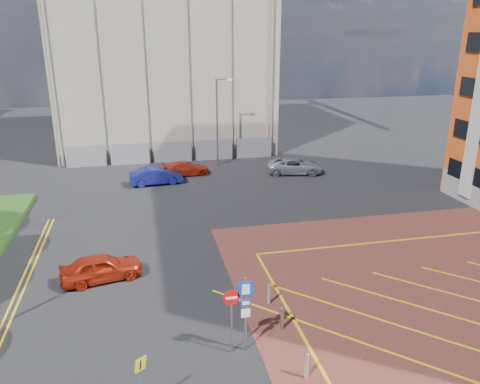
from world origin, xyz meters
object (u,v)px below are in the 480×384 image
object	(u,v)px
warning_sign	(137,380)
car_silver_back	(295,166)
lamp_back	(218,119)
car_red_left	(101,268)
car_red_back	(186,168)
sign_cluster	(240,308)
car_blue_back	(156,176)

from	to	relation	value
warning_sign	car_silver_back	xyz separation A→B (m)	(13.79, 25.36, -0.74)
lamp_back	car_red_left	bearing A→B (deg)	-115.09
car_red_back	car_silver_back	xyz separation A→B (m)	(9.50, -1.53, 0.09)
lamp_back	car_silver_back	distance (m)	8.26
car_red_left	lamp_back	bearing A→B (deg)	-37.44
car_silver_back	car_red_back	bearing A→B (deg)	93.07
sign_cluster	car_silver_back	size ratio (longest dim) A/B	0.65
sign_cluster	car_red_back	bearing A→B (deg)	89.01
lamp_back	car_red_back	distance (m)	5.69
car_red_back	warning_sign	bearing A→B (deg)	164.32
car_red_back	car_silver_back	world-z (taller)	car_silver_back
lamp_back	warning_sign	size ratio (longest dim) A/B	3.55
car_red_left	car_red_back	size ratio (longest dim) A/B	0.97
car_blue_back	car_silver_back	xyz separation A→B (m)	(12.12, 0.54, -0.02)
car_red_left	car_silver_back	world-z (taller)	car_silver_back
sign_cluster	car_blue_back	xyz separation A→B (m)	(-2.20, 22.32, -1.25)
sign_cluster	car_red_left	xyz separation A→B (m)	(-5.62, 6.94, -1.27)
sign_cluster	car_red_back	distance (m)	24.44
warning_sign	car_red_back	world-z (taller)	warning_sign
car_blue_back	car_red_back	distance (m)	3.35
warning_sign	lamp_back	bearing A→B (deg)	75.44
lamp_back	warning_sign	distance (m)	30.63
sign_cluster	car_red_left	distance (m)	9.02
car_red_left	sign_cluster	bearing A→B (deg)	-153.37
car_red_left	car_silver_back	bearing A→B (deg)	-56.63
warning_sign	car_red_left	size ratio (longest dim) A/B	0.56
warning_sign	car_red_back	bearing A→B (deg)	80.92
lamp_back	sign_cluster	size ratio (longest dim) A/B	2.50
car_red_left	warning_sign	bearing A→B (deg)	178.10
warning_sign	sign_cluster	bearing A→B (deg)	32.72
warning_sign	car_blue_back	xyz separation A→B (m)	(1.67, 24.82, -0.72)
warning_sign	car_red_left	xyz separation A→B (m)	(-1.74, 9.43, -0.75)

